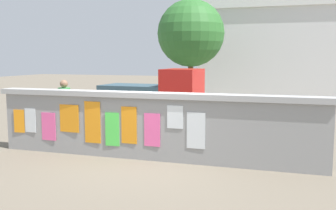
{
  "coord_description": "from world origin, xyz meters",
  "views": [
    {
      "loc": [
        2.91,
        -7.9,
        2.24
      ],
      "look_at": [
        -0.15,
        1.67,
        1.01
      ],
      "focal_mm": 41.56,
      "sensor_mm": 36.0,
      "label": 1
    }
  ],
  "objects_px": {
    "bicycle_far": "(267,118)",
    "tree_roadside": "(191,33)",
    "motorcycle": "(248,125)",
    "person_walking": "(64,102)",
    "auto_rickshaw_truck": "(156,95)",
    "bicycle_near": "(142,126)"
  },
  "relations": [
    {
      "from": "bicycle_far",
      "to": "tree_roadside",
      "type": "height_order",
      "value": "tree_roadside"
    },
    {
      "from": "motorcycle",
      "to": "person_walking",
      "type": "height_order",
      "value": "person_walking"
    },
    {
      "from": "bicycle_far",
      "to": "tree_roadside",
      "type": "relative_size",
      "value": 0.32
    },
    {
      "from": "motorcycle",
      "to": "person_walking",
      "type": "bearing_deg",
      "value": -170.94
    },
    {
      "from": "bicycle_far",
      "to": "auto_rickshaw_truck",
      "type": "bearing_deg",
      "value": 171.08
    },
    {
      "from": "auto_rickshaw_truck",
      "to": "tree_roadside",
      "type": "bearing_deg",
      "value": 92.6
    },
    {
      "from": "auto_rickshaw_truck",
      "to": "bicycle_far",
      "type": "distance_m",
      "value": 4.01
    },
    {
      "from": "auto_rickshaw_truck",
      "to": "motorcycle",
      "type": "distance_m",
      "value": 4.55
    },
    {
      "from": "motorcycle",
      "to": "person_walking",
      "type": "relative_size",
      "value": 1.16
    },
    {
      "from": "auto_rickshaw_truck",
      "to": "bicycle_near",
      "type": "bearing_deg",
      "value": -77.73
    },
    {
      "from": "motorcycle",
      "to": "bicycle_far",
      "type": "distance_m",
      "value": 2.21
    },
    {
      "from": "auto_rickshaw_truck",
      "to": "bicycle_near",
      "type": "distance_m",
      "value": 3.29
    },
    {
      "from": "motorcycle",
      "to": "tree_roadside",
      "type": "bearing_deg",
      "value": 113.5
    },
    {
      "from": "motorcycle",
      "to": "bicycle_near",
      "type": "relative_size",
      "value": 1.13
    },
    {
      "from": "bicycle_far",
      "to": "person_walking",
      "type": "relative_size",
      "value": 1.02
    },
    {
      "from": "person_walking",
      "to": "motorcycle",
      "type": "bearing_deg",
      "value": 9.06
    },
    {
      "from": "auto_rickshaw_truck",
      "to": "tree_roadside",
      "type": "distance_m",
      "value": 6.55
    },
    {
      "from": "bicycle_near",
      "to": "person_walking",
      "type": "distance_m",
      "value": 2.29
    },
    {
      "from": "bicycle_far",
      "to": "tree_roadside",
      "type": "distance_m",
      "value": 8.44
    },
    {
      "from": "bicycle_near",
      "to": "auto_rickshaw_truck",
      "type": "bearing_deg",
      "value": 102.27
    },
    {
      "from": "person_walking",
      "to": "bicycle_far",
      "type": "bearing_deg",
      "value": 28.91
    },
    {
      "from": "motorcycle",
      "to": "bicycle_far",
      "type": "bearing_deg",
      "value": 80.62
    }
  ]
}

